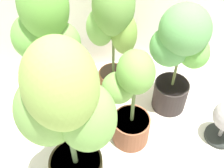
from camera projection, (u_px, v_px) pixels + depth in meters
name	position (u px, v px, depth m)	size (l,w,h in m)	color
ground_plane	(132.00, 159.00, 1.67)	(8.00, 8.00, 0.00)	silver
potted_plant_center	(130.00, 102.00, 1.51)	(0.30, 0.24, 0.69)	#965539
potted_plant_front_left	(67.00, 118.00, 1.17)	(0.45, 0.36, 0.97)	#332917
potted_plant_back_right	(179.00, 52.00, 1.60)	(0.35, 0.31, 0.77)	#2F2625
potted_plant_back_center	(113.00, 29.00, 1.64)	(0.35, 0.33, 0.88)	#935833
potted_plant_back_left	(48.00, 40.00, 1.47)	(0.39, 0.32, 0.98)	black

